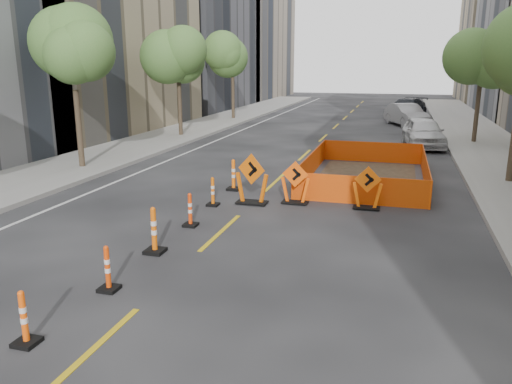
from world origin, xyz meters
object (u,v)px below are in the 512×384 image
(channelizer_4, at_px, (190,210))
(parked_car_near, at_px, (424,133))
(channelizer_6, at_px, (233,175))
(chevron_sign_left, at_px, (252,179))
(channelizer_3, at_px, (154,230))
(channelizer_5, at_px, (213,191))
(parked_car_mid, at_px, (406,115))
(parked_car_far, at_px, (406,108))
(channelizer_2, at_px, (108,268))
(chevron_sign_center, at_px, (295,183))
(chevron_sign_right, at_px, (367,188))
(channelizer_1, at_px, (24,318))

(channelizer_4, bearing_deg, parked_car_near, 67.40)
(channelizer_6, relative_size, chevron_sign_left, 0.68)
(channelizer_3, bearing_deg, channelizer_5, 91.69)
(channelizer_3, xyz_separation_m, parked_car_near, (6.62, 17.97, 0.22))
(parked_car_mid, bearing_deg, channelizer_3, -124.90)
(channelizer_5, xyz_separation_m, chevron_sign_left, (1.12, 0.54, 0.35))
(channelizer_6, bearing_deg, parked_car_near, 60.00)
(parked_car_far, bearing_deg, channelizer_4, -81.40)
(channelizer_3, height_order, parked_car_near, parked_car_near)
(channelizer_2, distance_m, channelizer_3, 2.09)
(channelizer_4, bearing_deg, chevron_sign_center, 52.85)
(chevron_sign_right, relative_size, parked_car_far, 0.25)
(channelizer_5, xyz_separation_m, chevron_sign_right, (4.68, 0.96, 0.21))
(channelizer_2, bearing_deg, parked_car_far, 80.84)
(channelizer_2, xyz_separation_m, chevron_sign_right, (4.48, 7.22, 0.20))
(channelizer_6, relative_size, chevron_sign_center, 0.80)
(channelizer_4, distance_m, parked_car_far, 31.74)
(channelizer_1, relative_size, channelizer_5, 1.01)
(channelizer_2, height_order, channelizer_4, channelizer_4)
(channelizer_4, distance_m, chevron_sign_center, 3.82)
(channelizer_4, height_order, parked_car_near, parked_car_near)
(channelizer_5, xyz_separation_m, parked_car_far, (5.90, 29.12, 0.33))
(channelizer_5, height_order, parked_car_far, parked_car_far)
(channelizer_1, height_order, channelizer_2, channelizer_2)
(chevron_sign_center, bearing_deg, channelizer_6, 157.95)
(channelizer_2, distance_m, chevron_sign_right, 8.50)
(channelizer_5, distance_m, channelizer_6, 2.09)
(channelizer_3, height_order, parked_car_mid, parked_car_mid)
(chevron_sign_left, distance_m, parked_car_mid, 23.39)
(channelizer_1, relative_size, parked_car_near, 0.20)
(channelizer_3, bearing_deg, channelizer_6, 91.27)
(channelizer_5, relative_size, parked_car_near, 0.20)
(channelizer_1, height_order, parked_car_mid, parked_car_mid)
(chevron_sign_right, distance_m, parked_car_far, 28.19)
(channelizer_2, distance_m, parked_car_mid, 30.24)
(parked_car_far, bearing_deg, channelizer_2, -80.09)
(channelizer_1, bearing_deg, parked_car_mid, 79.51)
(channelizer_2, relative_size, parked_car_near, 0.20)
(channelizer_1, relative_size, chevron_sign_left, 0.57)
(channelizer_4, xyz_separation_m, chevron_sign_left, (0.99, 2.62, 0.34))
(parked_car_far, bearing_deg, parked_car_near, -67.77)
(channelizer_1, relative_size, parked_car_mid, 0.20)
(channelizer_5, bearing_deg, parked_car_mid, 75.89)
(channelizer_5, relative_size, chevron_sign_right, 0.69)
(channelizer_5, xyz_separation_m, parked_car_near, (6.75, 13.80, 0.32))
(channelizer_6, bearing_deg, chevron_sign_right, -13.49)
(parked_car_near, distance_m, parked_car_mid, 9.68)
(channelizer_6, xyz_separation_m, parked_car_near, (6.76, 11.71, 0.23))
(chevron_sign_left, xyz_separation_m, parked_car_mid, (4.77, 22.90, -0.04))
(channelizer_2, bearing_deg, channelizer_1, -95.08)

